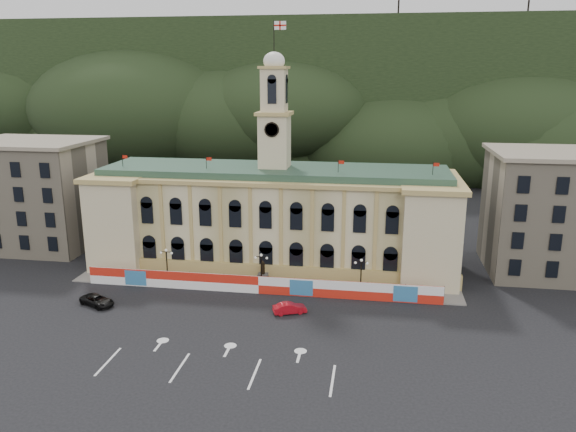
% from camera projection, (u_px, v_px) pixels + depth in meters
% --- Properties ---
extents(ground, '(260.00, 260.00, 0.00)m').
position_uv_depth(ground, '(231.00, 344.00, 63.77)').
color(ground, black).
rests_on(ground, ground).
extents(lane_markings, '(26.00, 10.00, 0.02)m').
position_uv_depth(lane_markings, '(219.00, 366.00, 58.99)').
color(lane_markings, white).
rests_on(lane_markings, ground).
extents(hill_ridge, '(230.00, 80.00, 64.00)m').
position_uv_depth(hill_ridge, '(329.00, 105.00, 175.43)').
color(hill_ridge, black).
rests_on(hill_ridge, ground).
extents(city_hall, '(56.20, 17.60, 37.10)m').
position_uv_depth(city_hall, '(275.00, 216.00, 88.19)').
color(city_hall, beige).
rests_on(city_hall, ground).
extents(side_building_left, '(21.00, 17.00, 18.60)m').
position_uv_depth(side_building_left, '(35.00, 194.00, 97.49)').
color(side_building_left, tan).
rests_on(side_building_left, ground).
extents(side_building_right, '(21.00, 17.00, 18.60)m').
position_uv_depth(side_building_right, '(559.00, 213.00, 84.46)').
color(side_building_right, tan).
rests_on(side_building_right, ground).
extents(hoarding_fence, '(50.00, 0.44, 2.50)m').
position_uv_depth(hoarding_fence, '(259.00, 285.00, 77.85)').
color(hoarding_fence, red).
rests_on(hoarding_fence, ground).
extents(pavement, '(56.00, 5.50, 0.16)m').
position_uv_depth(pavement, '(263.00, 286.00, 80.71)').
color(pavement, slate).
rests_on(pavement, ground).
extents(statue, '(1.40, 1.40, 3.72)m').
position_uv_depth(statue, '(263.00, 278.00, 80.67)').
color(statue, '#595651').
rests_on(statue, ground).
extents(lamp_left, '(1.96, 0.44, 5.15)m').
position_uv_depth(lamp_left, '(167.00, 263.00, 81.36)').
color(lamp_left, black).
rests_on(lamp_left, ground).
extents(lamp_center, '(1.96, 0.44, 5.15)m').
position_uv_depth(lamp_center, '(261.00, 268.00, 79.24)').
color(lamp_center, black).
rests_on(lamp_center, ground).
extents(lamp_right, '(1.96, 0.44, 5.15)m').
position_uv_depth(lamp_right, '(361.00, 273.00, 77.12)').
color(lamp_right, black).
rests_on(lamp_right, ground).
extents(red_sedan, '(4.46, 5.32, 1.41)m').
position_uv_depth(red_sedan, '(290.00, 308.00, 71.53)').
color(red_sedan, '#A90C16').
rests_on(red_sedan, ground).
extents(black_suv, '(6.13, 6.78, 1.40)m').
position_uv_depth(black_suv, '(97.00, 300.00, 73.95)').
color(black_suv, black).
rests_on(black_suv, ground).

